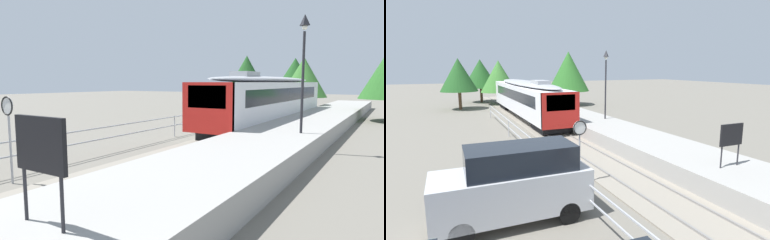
# 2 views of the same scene
# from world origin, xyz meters

# --- Properties ---
(ground_plane) EXTENTS (160.00, 160.00, 0.00)m
(ground_plane) POSITION_xyz_m (-3.00, 22.00, 0.00)
(ground_plane) COLOR #6B665B
(track_rails) EXTENTS (3.20, 60.00, 0.14)m
(track_rails) POSITION_xyz_m (0.00, 22.00, 0.03)
(track_rails) COLOR gray
(track_rails) RESTS_ON ground
(commuter_train) EXTENTS (2.82, 19.26, 3.74)m
(commuter_train) POSITION_xyz_m (0.00, 28.50, 2.15)
(commuter_train) COLOR silver
(commuter_train) RESTS_ON track_rails
(station_platform) EXTENTS (3.90, 60.00, 0.90)m
(station_platform) POSITION_xyz_m (3.25, 22.00, 0.45)
(station_platform) COLOR #999691
(station_platform) RESTS_ON ground
(platform_lamp_mid_platform) EXTENTS (0.34, 0.34, 5.35)m
(platform_lamp_mid_platform) POSITION_xyz_m (4.25, 20.34, 4.62)
(platform_lamp_mid_platform) COLOR #232328
(platform_lamp_mid_platform) RESTS_ON station_platform
(platform_notice_board) EXTENTS (1.20, 0.08, 1.80)m
(platform_notice_board) POSITION_xyz_m (3.20, 7.86, 2.19)
(platform_notice_board) COLOR #232328
(platform_notice_board) RESTS_ON station_platform
(speed_limit_sign) EXTENTS (0.61, 0.10, 2.81)m
(speed_limit_sign) POSITION_xyz_m (-2.38, 10.51, 2.12)
(speed_limit_sign) COLOR #9EA0A5
(speed_limit_sign) RESTS_ON ground
(carpark_fence) EXTENTS (0.06, 36.06, 1.25)m
(carpark_fence) POSITION_xyz_m (-3.30, 12.00, 0.91)
(carpark_fence) COLOR #9EA0A5
(carpark_fence) RESTS_ON ground
(parked_van_silver) EXTENTS (4.91, 1.98, 2.51)m
(parked_van_silver) POSITION_xyz_m (-5.52, 8.65, 1.29)
(parked_van_silver) COLOR #B7BABF
(parked_van_silver) RESTS_ON ground
(tree_behind_carpark) EXTENTS (4.28, 4.28, 6.01)m
(tree_behind_carpark) POSITION_xyz_m (-5.68, 37.76, 4.07)
(tree_behind_carpark) COLOR brown
(tree_behind_carpark) RESTS_ON ground
(tree_behind_station_far) EXTENTS (4.78, 4.78, 5.86)m
(tree_behind_station_far) POSITION_xyz_m (-0.57, 40.88, 3.76)
(tree_behind_station_far) COLOR brown
(tree_behind_station_far) RESTS_ON ground
(tree_distant_left) EXTENTS (5.46, 5.46, 6.98)m
(tree_distant_left) POSITION_xyz_m (7.72, 36.64, 4.42)
(tree_distant_left) COLOR brown
(tree_distant_left) RESTS_ON ground
(tree_distant_centre) EXTENTS (4.84, 4.84, 6.07)m
(tree_distant_centre) POSITION_xyz_m (-2.47, 44.69, 4.07)
(tree_distant_centre) COLOR brown
(tree_distant_centre) RESTS_ON ground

